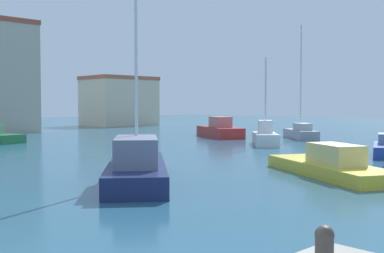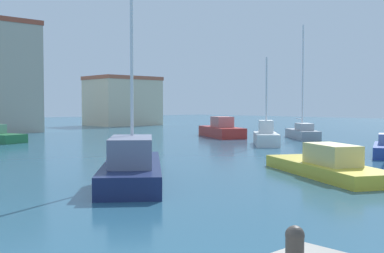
{
  "view_description": "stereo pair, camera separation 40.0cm",
  "coord_description": "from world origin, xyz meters",
  "px_view_note": "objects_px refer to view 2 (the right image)",
  "views": [
    {
      "loc": [
        -3.78,
        -4.37,
        2.88
      ],
      "look_at": [
        17.19,
        17.97,
        1.49
      ],
      "focal_mm": 44.74,
      "sensor_mm": 36.0,
      "label": 1
    },
    {
      "loc": [
        -3.48,
        -4.64,
        2.88
      ],
      "look_at": [
        17.19,
        17.97,
        1.49
      ],
      "focal_mm": 44.74,
      "sensor_mm": 36.0,
      "label": 2
    }
  ],
  "objects_px": {
    "sailboat_white_near_pier": "(266,136)",
    "motorboat_red_far_left": "(221,130)",
    "motorboat_yellow_far_right": "(327,166)",
    "sailboat_grey_outer_mooring": "(302,132)",
    "mooring_bollard": "(295,248)",
    "sailboat_navy_center_channel": "(132,165)"
  },
  "relations": [
    {
      "from": "sailboat_white_near_pier",
      "to": "motorboat_red_far_left",
      "type": "relative_size",
      "value": 0.9
    },
    {
      "from": "motorboat_yellow_far_right",
      "to": "sailboat_grey_outer_mooring",
      "type": "bearing_deg",
      "value": 37.12
    },
    {
      "from": "mooring_bollard",
      "to": "motorboat_red_far_left",
      "type": "bearing_deg",
      "value": 45.27
    },
    {
      "from": "motorboat_yellow_far_right",
      "to": "sailboat_white_near_pier",
      "type": "relative_size",
      "value": 1.16
    },
    {
      "from": "sailboat_white_near_pier",
      "to": "motorboat_yellow_far_right",
      "type": "bearing_deg",
      "value": -131.82
    },
    {
      "from": "sailboat_white_near_pier",
      "to": "sailboat_navy_center_channel",
      "type": "distance_m",
      "value": 18.15
    },
    {
      "from": "mooring_bollard",
      "to": "sailboat_white_near_pier",
      "type": "height_order",
      "value": "sailboat_white_near_pier"
    },
    {
      "from": "motorboat_red_far_left",
      "to": "sailboat_navy_center_channel",
      "type": "bearing_deg",
      "value": -143.39
    },
    {
      "from": "sailboat_grey_outer_mooring",
      "to": "mooring_bollard",
      "type": "bearing_deg",
      "value": -145.59
    },
    {
      "from": "sailboat_grey_outer_mooring",
      "to": "sailboat_navy_center_channel",
      "type": "bearing_deg",
      "value": -159.34
    },
    {
      "from": "motorboat_yellow_far_right",
      "to": "motorboat_red_far_left",
      "type": "relative_size",
      "value": 1.04
    },
    {
      "from": "sailboat_white_near_pier",
      "to": "sailboat_navy_center_channel",
      "type": "xyz_separation_m",
      "value": [
        -16.7,
        -7.1,
        0.03
      ]
    },
    {
      "from": "motorboat_yellow_far_right",
      "to": "sailboat_white_near_pier",
      "type": "xyz_separation_m",
      "value": [
        9.94,
        11.11,
        0.2
      ]
    },
    {
      "from": "motorboat_yellow_far_right",
      "to": "sailboat_navy_center_channel",
      "type": "height_order",
      "value": "sailboat_navy_center_channel"
    },
    {
      "from": "mooring_bollard",
      "to": "motorboat_yellow_far_right",
      "type": "height_order",
      "value": "mooring_bollard"
    },
    {
      "from": "motorboat_red_far_left",
      "to": "mooring_bollard",
      "type": "bearing_deg",
      "value": -134.73
    },
    {
      "from": "sailboat_white_near_pier",
      "to": "motorboat_red_far_left",
      "type": "xyz_separation_m",
      "value": [
        3.85,
        8.17,
        0.0
      ]
    },
    {
      "from": "motorboat_yellow_far_right",
      "to": "motorboat_red_far_left",
      "type": "bearing_deg",
      "value": 54.41
    },
    {
      "from": "sailboat_grey_outer_mooring",
      "to": "sailboat_white_near_pier",
      "type": "relative_size",
      "value": 1.54
    },
    {
      "from": "sailboat_grey_outer_mooring",
      "to": "sailboat_navy_center_channel",
      "type": "height_order",
      "value": "sailboat_navy_center_channel"
    },
    {
      "from": "sailboat_grey_outer_mooring",
      "to": "sailboat_navy_center_channel",
      "type": "relative_size",
      "value": 0.91
    },
    {
      "from": "mooring_bollard",
      "to": "sailboat_navy_center_channel",
      "type": "height_order",
      "value": "sailboat_navy_center_channel"
    }
  ]
}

